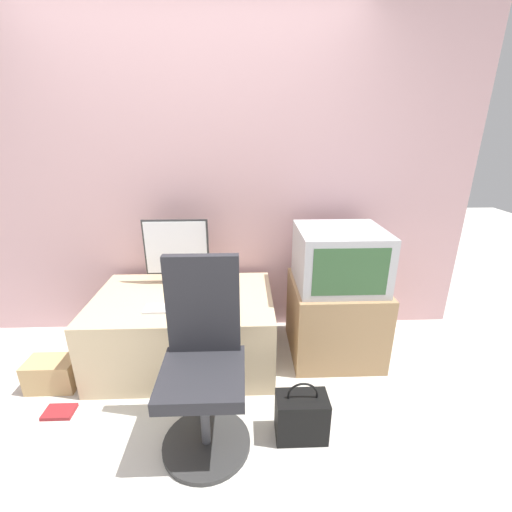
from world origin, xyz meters
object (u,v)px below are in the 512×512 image
object	(u,v)px
main_monitor	(177,252)
cardboard_box_lower	(53,374)
mouse	(205,307)
handbag	(301,416)
office_chair	(204,369)
keyboard	(171,308)
book	(59,412)
crt_tv	(339,257)

from	to	relation	value
main_monitor	cardboard_box_lower	distance (m)	1.16
mouse	handbag	bearing A→B (deg)	-44.01
office_chair	keyboard	bearing A→B (deg)	116.74
keyboard	book	xyz separation A→B (m)	(-0.66, -0.34, -0.52)
handbag	crt_tv	bearing A→B (deg)	64.78
keyboard	office_chair	distance (m)	0.60
keyboard	mouse	world-z (taller)	mouse
office_chair	cardboard_box_lower	distance (m)	1.22
office_chair	book	bearing A→B (deg)	168.09
main_monitor	mouse	size ratio (longest dim) A/B	8.43
keyboard	crt_tv	world-z (taller)	crt_tv
main_monitor	keyboard	distance (m)	0.48
mouse	handbag	xyz separation A→B (m)	(0.58, -0.56, -0.40)
main_monitor	crt_tv	xyz separation A→B (m)	(1.18, -0.18, 0.01)
main_monitor	mouse	world-z (taller)	main_monitor
handbag	cardboard_box_lower	bearing A→B (deg)	164.05
mouse	handbag	distance (m)	0.90
main_monitor	office_chair	distance (m)	1.04
crt_tv	office_chair	bearing A→B (deg)	-139.58
cardboard_box_lower	handbag	bearing A→B (deg)	-15.95
cardboard_box_lower	handbag	size ratio (longest dim) A/B	0.86
mouse	crt_tv	xyz separation A→B (m)	(0.95, 0.23, 0.25)
keyboard	cardboard_box_lower	bearing A→B (deg)	-173.49
crt_tv	book	world-z (taller)	crt_tv
mouse	cardboard_box_lower	size ratio (longest dim) A/B	0.19
handbag	book	distance (m)	1.48
crt_tv	handbag	bearing A→B (deg)	-115.22
keyboard	office_chair	xyz separation A→B (m)	(0.27, -0.53, -0.07)
keyboard	handbag	bearing A→B (deg)	-34.63
office_chair	mouse	bearing A→B (deg)	94.88
crt_tv	book	size ratio (longest dim) A/B	3.36
handbag	keyboard	bearing A→B (deg)	145.37
mouse	crt_tv	distance (m)	1.01
handbag	mouse	bearing A→B (deg)	135.99
main_monitor	book	world-z (taller)	main_monitor
cardboard_box_lower	keyboard	bearing A→B (deg)	6.51
keyboard	handbag	size ratio (longest dim) A/B	0.94
mouse	cardboard_box_lower	distance (m)	1.13
mouse	book	size ratio (longest dim) A/B	0.34
keyboard	mouse	xyz separation A→B (m)	(0.22, 0.00, 0.01)
mouse	handbag	world-z (taller)	mouse
office_chair	cardboard_box_lower	world-z (taller)	office_chair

